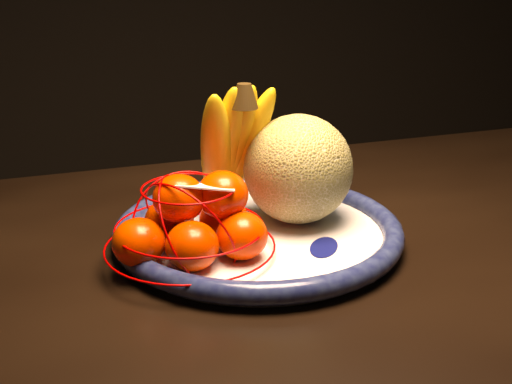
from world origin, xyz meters
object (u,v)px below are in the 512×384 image
object	(u,v)px
dining_table	(426,291)
banana_bunch	(230,145)
fruit_bowl	(258,231)
cantaloupe	(298,169)

from	to	relation	value
dining_table	banana_bunch	xyz separation A→B (m)	(-0.26, 0.12, 0.21)
fruit_bowl	banana_bunch	world-z (taller)	banana_bunch
banana_bunch	dining_table	bearing A→B (deg)	-40.05
cantaloupe	fruit_bowl	bearing A→B (deg)	-160.65
banana_bunch	fruit_bowl	bearing A→B (deg)	-84.55
cantaloupe	banana_bunch	distance (m)	0.10
banana_bunch	cantaloupe	bearing A→B (deg)	-38.05
fruit_bowl	cantaloupe	xyz separation A→B (m)	(0.07, 0.02, 0.08)
cantaloupe	banana_bunch	bearing A→B (deg)	157.09
dining_table	cantaloupe	distance (m)	0.26
dining_table	fruit_bowl	xyz separation A→B (m)	(-0.24, 0.06, 0.10)
dining_table	banana_bunch	distance (m)	0.36
cantaloupe	banana_bunch	xyz separation A→B (m)	(-0.09, 0.04, 0.03)
dining_table	banana_bunch	bearing A→B (deg)	152.50
dining_table	fruit_bowl	size ratio (longest dim) A/B	4.10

